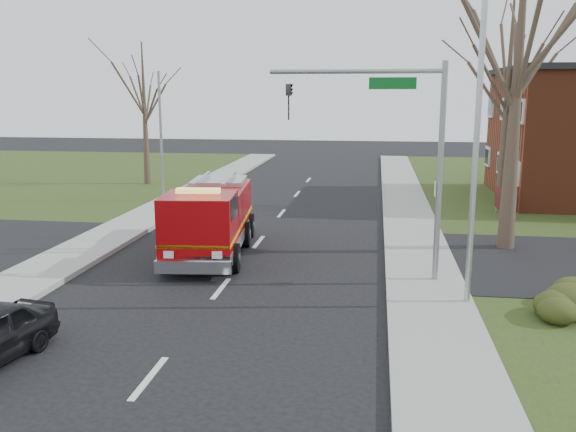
# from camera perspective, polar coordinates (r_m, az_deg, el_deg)

# --- Properties ---
(ground) EXTENTS (120.00, 120.00, 0.00)m
(ground) POSITION_cam_1_polar(r_m,az_deg,el_deg) (18.81, -6.30, -6.80)
(ground) COLOR black
(ground) RESTS_ON ground
(sidewalk_right) EXTENTS (2.40, 80.00, 0.15)m
(sidewalk_right) POSITION_cam_1_polar(r_m,az_deg,el_deg) (18.29, 13.02, -7.32)
(sidewalk_right) COLOR gray
(sidewalk_right) RESTS_ON ground
(sidewalk_left) EXTENTS (2.40, 80.00, 0.15)m
(sidewalk_left) POSITION_cam_1_polar(r_m,az_deg,el_deg) (21.17, -22.85, -5.36)
(sidewalk_left) COLOR gray
(sidewalk_left) RESTS_ON ground
(health_center_sign) EXTENTS (0.12, 2.00, 1.40)m
(health_center_sign) POSITION_cam_1_polar(r_m,az_deg,el_deg) (30.76, 19.25, 1.46)
(health_center_sign) COLOR #511314
(health_center_sign) RESTS_ON ground
(hedge_corner) EXTENTS (2.80, 2.00, 0.90)m
(hedge_corner) POSITION_cam_1_polar(r_m,az_deg,el_deg) (17.67, 22.50, -6.86)
(hedge_corner) COLOR #2D3A15
(hedge_corner) RESTS_ON lawn_right
(bare_tree_near) EXTENTS (6.00, 6.00, 12.00)m
(bare_tree_near) POSITION_cam_1_polar(r_m,az_deg,el_deg) (23.84, 20.84, 14.43)
(bare_tree_near) COLOR #3C3123
(bare_tree_near) RESTS_ON ground
(bare_tree_far) EXTENTS (5.25, 5.25, 10.50)m
(bare_tree_far) POSITION_cam_1_polar(r_m,az_deg,el_deg) (32.91, 19.96, 11.84)
(bare_tree_far) COLOR #3C3123
(bare_tree_far) RESTS_ON ground
(bare_tree_left) EXTENTS (4.50, 4.50, 9.00)m
(bare_tree_left) POSITION_cam_1_polar(r_m,az_deg,el_deg) (40.03, -13.33, 10.69)
(bare_tree_left) COLOR #3C3123
(bare_tree_left) RESTS_ON ground
(traffic_signal_mast) EXTENTS (5.29, 0.18, 6.80)m
(traffic_signal_mast) POSITION_cam_1_polar(r_m,az_deg,el_deg) (18.82, 10.26, 7.73)
(traffic_signal_mast) COLOR gray
(traffic_signal_mast) RESTS_ON ground
(streetlight_pole) EXTENTS (1.48, 0.16, 8.40)m
(streetlight_pole) POSITION_cam_1_polar(r_m,az_deg,el_deg) (17.02, 17.00, 6.52)
(streetlight_pole) COLOR #B7BABF
(streetlight_pole) RESTS_ON ground
(utility_pole_far) EXTENTS (0.14, 0.14, 7.00)m
(utility_pole_far) POSITION_cam_1_polar(r_m,az_deg,el_deg) (33.37, -11.79, 7.12)
(utility_pole_far) COLOR gray
(utility_pole_far) RESTS_ON ground
(fire_engine) EXTENTS (3.28, 7.21, 2.82)m
(fire_engine) POSITION_cam_1_polar(r_m,az_deg,el_deg) (22.50, -7.29, -0.43)
(fire_engine) COLOR #9E070B
(fire_engine) RESTS_ON ground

